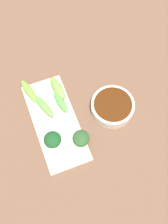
% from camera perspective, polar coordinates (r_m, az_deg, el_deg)
% --- Properties ---
extents(tabletop, '(2.10, 2.10, 0.02)m').
position_cam_1_polar(tabletop, '(0.96, -1.15, -2.01)').
color(tabletop, brown).
rests_on(tabletop, ground).
extents(sauce_bowl, '(0.14, 0.14, 0.04)m').
position_cam_1_polar(sauce_bowl, '(0.95, 5.40, 1.12)').
color(sauce_bowl, silver).
rests_on(sauce_bowl, tabletop).
extents(serving_plate, '(0.13, 0.31, 0.01)m').
position_cam_1_polar(serving_plate, '(0.95, -5.43, -1.95)').
color(serving_plate, silver).
rests_on(serving_plate, tabletop).
extents(broccoli_stalk_0, '(0.05, 0.10, 0.02)m').
position_cam_1_polar(broccoli_stalk_0, '(0.95, -7.57, 1.06)').
color(broccoli_stalk_0, '#69A94B').
rests_on(broccoli_stalk_0, serving_plate).
extents(broccoli_leafy_1, '(0.06, 0.07, 0.03)m').
position_cam_1_polar(broccoli_leafy_1, '(0.90, -0.59, -5.02)').
color(broccoli_leafy_1, '#295229').
rests_on(broccoli_leafy_1, serving_plate).
extents(broccoli_stalk_2, '(0.04, 0.08, 0.03)m').
position_cam_1_polar(broccoli_stalk_2, '(0.95, -4.44, 1.87)').
color(broccoli_stalk_2, '#5FBA53').
rests_on(broccoli_stalk_2, serving_plate).
extents(broccoli_leafy_3, '(0.06, 0.06, 0.03)m').
position_cam_1_polar(broccoli_leafy_3, '(0.91, -5.99, -5.21)').
color(broccoli_leafy_3, '#184821').
rests_on(broccoli_leafy_3, serving_plate).
extents(broccoli_stalk_4, '(0.04, 0.09, 0.03)m').
position_cam_1_polar(broccoli_stalk_4, '(0.98, -5.03, 4.54)').
color(broccoli_stalk_4, '#7AB050').
rests_on(broccoli_stalk_4, serving_plate).
extents(broccoli_stalk_5, '(0.05, 0.10, 0.02)m').
position_cam_1_polar(broccoli_stalk_5, '(0.99, -10.34, 3.88)').
color(broccoli_stalk_5, '#75BA42').
rests_on(broccoli_stalk_5, serving_plate).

